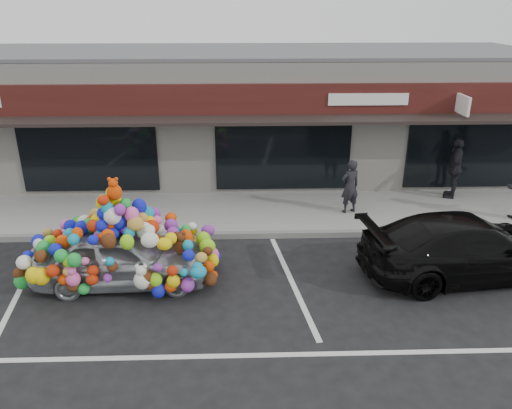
{
  "coord_description": "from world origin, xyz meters",
  "views": [
    {
      "loc": [
        1.69,
        -9.5,
        5.83
      ],
      "look_at": [
        2.03,
        1.4,
        1.4
      ],
      "focal_mm": 35.0,
      "sensor_mm": 36.0,
      "label": 1
    }
  ],
  "objects_px": {
    "toy_car": "(121,250)",
    "pedestrian_c": "(455,168)",
    "pedestrian_a": "(350,186)",
    "black_sedan": "(468,247)"
  },
  "relations": [
    {
      "from": "toy_car",
      "to": "pedestrian_c",
      "type": "bearing_deg",
      "value": -65.26
    },
    {
      "from": "toy_car",
      "to": "pedestrian_a",
      "type": "bearing_deg",
      "value": -60.48
    },
    {
      "from": "toy_car",
      "to": "pedestrian_a",
      "type": "relative_size",
      "value": 2.63
    },
    {
      "from": "black_sedan",
      "to": "pedestrian_a",
      "type": "relative_size",
      "value": 3.09
    },
    {
      "from": "toy_car",
      "to": "black_sedan",
      "type": "bearing_deg",
      "value": -91.13
    },
    {
      "from": "black_sedan",
      "to": "pedestrian_c",
      "type": "height_order",
      "value": "pedestrian_c"
    },
    {
      "from": "black_sedan",
      "to": "pedestrian_a",
      "type": "xyz_separation_m",
      "value": [
        -1.98,
        3.41,
        0.23
      ]
    },
    {
      "from": "pedestrian_a",
      "to": "pedestrian_c",
      "type": "distance_m",
      "value": 3.64
    },
    {
      "from": "toy_car",
      "to": "pedestrian_c",
      "type": "relative_size",
      "value": 2.17
    },
    {
      "from": "black_sedan",
      "to": "toy_car",
      "type": "bearing_deg",
      "value": 83.36
    }
  ]
}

